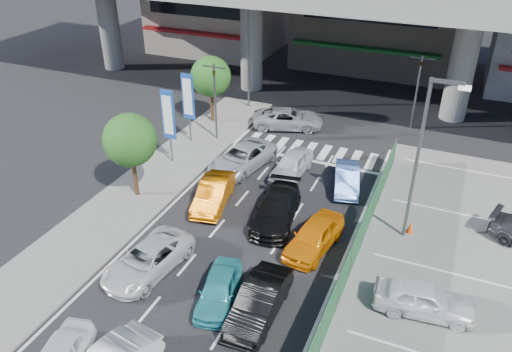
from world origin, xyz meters
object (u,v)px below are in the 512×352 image
at_px(traffic_light_left, 214,83).
at_px(sedan_black_mid, 276,209).
at_px(street_lamp_left, 251,46).
at_px(traffic_cone, 410,227).
at_px(sedan_white_mid_left, 148,260).
at_px(crossing_wagon_silver, 288,119).
at_px(tree_far, 211,77).
at_px(parked_sedan_white, 424,299).
at_px(taxi_orange_left, 214,193).
at_px(traffic_light_right, 420,74).
at_px(wagon_silver_front_left, 242,158).
at_px(street_lamp_right, 423,149).
at_px(sedan_white_front_mid, 292,165).
at_px(signboard_far, 188,99).
at_px(taxi_teal_mid, 219,290).
at_px(hatch_black_mid_right, 259,302).
at_px(taxi_orange_right, 314,236).
at_px(signboard_near, 168,117).
at_px(kei_truck_front_right, 347,178).

height_order(traffic_light_left, sedan_black_mid, traffic_light_left).
xyz_separation_m(street_lamp_left, traffic_cone, (13.57, -11.67, -4.39)).
bearing_deg(sedan_white_mid_left, crossing_wagon_silver, 95.91).
height_order(street_lamp_left, tree_far, street_lamp_left).
bearing_deg(parked_sedan_white, crossing_wagon_silver, 30.87).
height_order(sedan_white_mid_left, sedan_black_mid, sedan_black_mid).
xyz_separation_m(sedan_white_mid_left, sedan_black_mid, (3.77, 5.77, 0.05)).
height_order(traffic_light_left, taxi_orange_left, traffic_light_left).
bearing_deg(parked_sedan_white, traffic_light_right, 3.34).
height_order(tree_far, wagon_silver_front_left, tree_far).
distance_m(street_lamp_right, sedan_white_front_mid, 9.01).
xyz_separation_m(signboard_far, taxi_teal_mid, (8.36, -12.42, -2.46)).
height_order(taxi_teal_mid, hatch_black_mid_right, hatch_black_mid_right).
distance_m(taxi_orange_right, wagon_silver_front_left, 8.48).
distance_m(street_lamp_right, signboard_near, 14.61).
bearing_deg(sedan_white_mid_left, tree_far, 114.92).
height_order(taxi_teal_mid, parked_sedan_white, parked_sedan_white).
bearing_deg(sedan_white_front_mid, signboard_near, -164.30).
bearing_deg(traffic_light_left, taxi_orange_right, -42.23).
bearing_deg(traffic_light_left, signboard_near, -104.02).
xyz_separation_m(taxi_teal_mid, crossing_wagon_silver, (-3.24, 17.12, 0.07)).
height_order(kei_truck_front_right, crossing_wagon_silver, crossing_wagon_silver).
relative_size(street_lamp_left, signboard_near, 1.70).
relative_size(signboard_near, hatch_black_mid_right, 1.12).
distance_m(sedan_white_mid_left, taxi_teal_mid, 3.71).
bearing_deg(street_lamp_left, taxi_orange_right, -56.68).
xyz_separation_m(street_lamp_left, hatch_black_mid_right, (8.88, -19.50, -4.08)).
xyz_separation_m(sedan_white_mid_left, taxi_teal_mid, (3.68, -0.43, -0.03)).
height_order(signboard_near, taxi_orange_left, signboard_near).
distance_m(taxi_orange_right, traffic_cone, 4.94).
relative_size(crossing_wagon_silver, parked_sedan_white, 1.24).
distance_m(signboard_near, wagon_silver_front_left, 4.96).
relative_size(signboard_far, hatch_black_mid_right, 1.12).
distance_m(signboard_near, traffic_cone, 14.78).
bearing_deg(traffic_light_right, sedan_black_mid, -108.10).
bearing_deg(taxi_orange_right, parked_sedan_white, -14.23).
bearing_deg(parked_sedan_white, tree_far, 44.53).
xyz_separation_m(sedan_white_mid_left, crossing_wagon_silver, (0.44, 16.68, 0.04)).
height_order(sedan_white_mid_left, parked_sedan_white, parked_sedan_white).
bearing_deg(kei_truck_front_right, taxi_orange_left, -158.31).
bearing_deg(sedan_black_mid, sedan_white_front_mid, 92.11).
distance_m(hatch_black_mid_right, parked_sedan_white, 6.47).
bearing_deg(sedan_white_mid_left, traffic_light_left, 111.60).
xyz_separation_m(street_lamp_left, sedan_white_front_mid, (6.31, -8.47, -4.11)).
height_order(hatch_black_mid_right, taxi_orange_left, hatch_black_mid_right).
xyz_separation_m(signboard_far, taxi_orange_right, (10.87, -7.59, -2.37)).
bearing_deg(wagon_silver_front_left, hatch_black_mid_right, -50.58).
xyz_separation_m(sedan_black_mid, parked_sedan_white, (7.61, -3.64, 0.04)).
distance_m(street_lamp_right, traffic_cone, 4.40).
bearing_deg(sedan_black_mid, kei_truck_front_right, 52.98).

